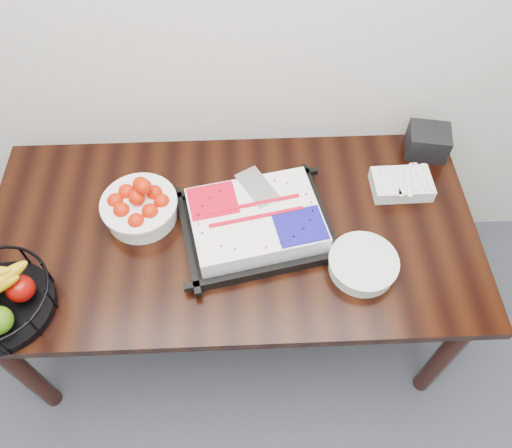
{
  "coord_description": "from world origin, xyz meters",
  "views": [
    {
      "loc": [
        0.05,
        0.96,
        2.26
      ],
      "look_at": [
        0.09,
        1.96,
        0.83
      ],
      "focal_mm": 35.0,
      "sensor_mm": 36.0,
      "label": 1
    }
  ],
  "objects_px": {
    "cake_tray": "(256,222)",
    "plate_stack": "(363,264)",
    "table": "(232,241)",
    "tangerine_bowl": "(139,204)",
    "napkin_box": "(428,142)"
  },
  "relations": [
    {
      "from": "table",
      "to": "plate_stack",
      "type": "height_order",
      "value": "plate_stack"
    },
    {
      "from": "cake_tray",
      "to": "plate_stack",
      "type": "distance_m",
      "value": 0.4
    },
    {
      "from": "table",
      "to": "plate_stack",
      "type": "bearing_deg",
      "value": -22.94
    },
    {
      "from": "table",
      "to": "tangerine_bowl",
      "type": "bearing_deg",
      "value": 168.24
    },
    {
      "from": "cake_tray",
      "to": "tangerine_bowl",
      "type": "distance_m",
      "value": 0.43
    },
    {
      "from": "cake_tray",
      "to": "napkin_box",
      "type": "relative_size",
      "value": 3.71
    },
    {
      "from": "napkin_box",
      "to": "table",
      "type": "bearing_deg",
      "value": -156.27
    },
    {
      "from": "tangerine_bowl",
      "to": "plate_stack",
      "type": "relative_size",
      "value": 1.16
    },
    {
      "from": "cake_tray",
      "to": "tangerine_bowl",
      "type": "height_order",
      "value": "tangerine_bowl"
    },
    {
      "from": "cake_tray",
      "to": "plate_stack",
      "type": "height_order",
      "value": "cake_tray"
    },
    {
      "from": "tangerine_bowl",
      "to": "napkin_box",
      "type": "xyz_separation_m",
      "value": [
        1.13,
        0.28,
        -0.02
      ]
    },
    {
      "from": "table",
      "to": "tangerine_bowl",
      "type": "xyz_separation_m",
      "value": [
        -0.33,
        0.07,
        0.16
      ]
    },
    {
      "from": "plate_stack",
      "to": "napkin_box",
      "type": "distance_m",
      "value": 0.64
    },
    {
      "from": "table",
      "to": "napkin_box",
      "type": "bearing_deg",
      "value": 23.73
    },
    {
      "from": "table",
      "to": "cake_tray",
      "type": "height_order",
      "value": "cake_tray"
    }
  ]
}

